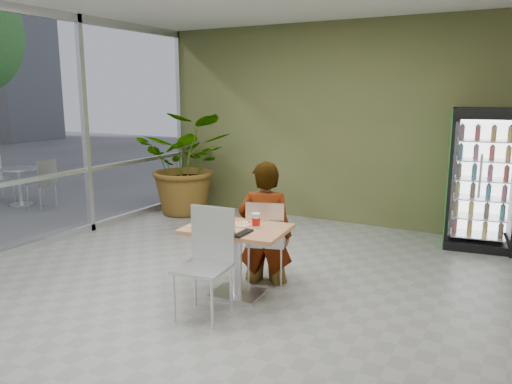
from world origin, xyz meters
TOP-DOWN VIEW (x-y plane):
  - ground at (0.00, 0.00)m, footprint 7.00×7.00m
  - room_envelope at (0.00, 0.00)m, footprint 6.00×7.00m
  - storefront_frame at (-3.00, 0.00)m, footprint 0.10×7.00m
  - dining_table at (0.28, 0.05)m, footprint 1.09×0.82m
  - chair_far at (0.37, 0.52)m, footprint 0.53×0.53m
  - chair_near at (0.24, -0.43)m, footprint 0.50×0.51m
  - seated_woman at (0.34, 0.57)m, footprint 0.71×0.58m
  - pizza_plate at (0.28, 0.15)m, footprint 0.30×0.30m
  - soda_cup at (0.47, 0.11)m, footprint 0.09×0.09m
  - napkin_stack at (-0.07, -0.14)m, footprint 0.16×0.16m
  - cafeteria_tray at (0.32, -0.16)m, footprint 0.39×0.29m
  - beverage_fridge at (2.33, 3.09)m, footprint 0.94×0.76m
  - potted_plant at (-2.34, 2.80)m, footprint 2.01×1.89m

SIDE VIEW (x-z plane):
  - ground at x=0.00m, z-range 0.00..0.00m
  - seated_woman at x=0.34m, z-range -0.30..1.37m
  - dining_table at x=0.28m, z-range 0.16..0.91m
  - chair_far at x=0.37m, z-range 0.08..1.02m
  - chair_near at x=0.24m, z-range 0.09..1.12m
  - napkin_stack at x=-0.07m, z-range 0.75..0.77m
  - cafeteria_tray at x=0.32m, z-range 0.75..0.77m
  - pizza_plate at x=0.28m, z-range 0.75..0.78m
  - soda_cup at x=0.47m, z-range 0.75..0.90m
  - potted_plant at x=-2.34m, z-range 0.00..1.78m
  - beverage_fridge at x=2.33m, z-range 0.00..1.90m
  - room_envelope at x=0.00m, z-range 0.00..3.20m
  - storefront_frame at x=-3.00m, z-range 0.00..3.20m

